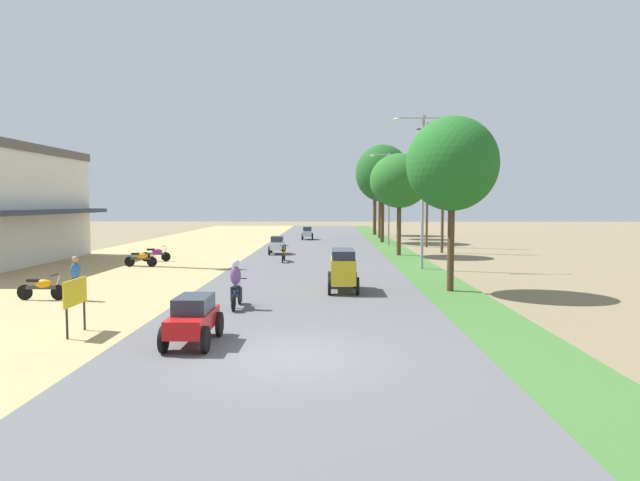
# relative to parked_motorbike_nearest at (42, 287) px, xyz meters

# --- Properties ---
(ground_plane) EXTENTS (180.00, 180.00, 0.00)m
(ground_plane) POSITION_rel_parked_motorbike_nearest_xyz_m (9.59, -7.09, -0.55)
(ground_plane) COLOR #7A6B4C
(road_strip) EXTENTS (9.00, 140.00, 0.08)m
(road_strip) POSITION_rel_parked_motorbike_nearest_xyz_m (9.59, -7.09, -0.51)
(road_strip) COLOR #565659
(road_strip) RESTS_ON ground
(median_strip) EXTENTS (2.40, 140.00, 0.06)m
(median_strip) POSITION_rel_parked_motorbike_nearest_xyz_m (15.29, -7.09, -0.52)
(median_strip) COLOR #3D6B2D
(median_strip) RESTS_ON ground
(parked_motorbike_nearest) EXTENTS (1.80, 0.54, 0.94)m
(parked_motorbike_nearest) POSITION_rel_parked_motorbike_nearest_xyz_m (0.00, 0.00, 0.00)
(parked_motorbike_nearest) COLOR black
(parked_motorbike_nearest) RESTS_ON dirt_shoulder
(parked_motorbike_second) EXTENTS (1.80, 0.54, 0.94)m
(parked_motorbike_second) POSITION_rel_parked_motorbike_nearest_xyz_m (0.04, 10.24, 0.00)
(parked_motorbike_second) COLOR black
(parked_motorbike_second) RESTS_ON dirt_shoulder
(parked_motorbike_third) EXTENTS (1.80, 0.54, 0.94)m
(parked_motorbike_third) POSITION_rel_parked_motorbike_nearest_xyz_m (-0.01, 12.99, 0.00)
(parked_motorbike_third) COLOR black
(parked_motorbike_third) RESTS_ON dirt_shoulder
(street_signboard) EXTENTS (0.06, 1.30, 1.50)m
(street_signboard) POSITION_rel_parked_motorbike_nearest_xyz_m (3.64, -5.09, 0.55)
(street_signboard) COLOR #262628
(street_signboard) RESTS_ON dirt_shoulder
(pedestrian_on_shoulder) EXTENTS (0.43, 0.39, 1.62)m
(pedestrian_on_shoulder) POSITION_rel_parked_motorbike_nearest_xyz_m (1.26, -0.05, 0.41)
(pedestrian_on_shoulder) COLOR #33333D
(pedestrian_on_shoulder) RESTS_ON dirt_shoulder
(median_tree_nearest) EXTENTS (3.62, 3.62, 6.94)m
(median_tree_nearest) POSITION_rel_parked_motorbike_nearest_xyz_m (15.29, 2.32, 4.57)
(median_tree_nearest) COLOR #4C351E
(median_tree_nearest) RESTS_ON median_strip
(median_tree_second) EXTENTS (3.95, 3.95, 6.83)m
(median_tree_second) POSITION_rel_parked_motorbike_nearest_xyz_m (15.12, 17.11, 4.49)
(median_tree_second) COLOR #4C351E
(median_tree_second) RESTS_ON median_strip
(median_tree_third) EXTENTS (4.80, 4.80, 8.67)m
(median_tree_third) POSITION_rel_parked_motorbike_nearest_xyz_m (15.16, 29.10, 5.63)
(median_tree_third) COLOR #4C351E
(median_tree_third) RESTS_ON median_strip
(median_tree_fourth) EXTENTS (3.09, 3.09, 8.65)m
(median_tree_fourth) POSITION_rel_parked_motorbike_nearest_xyz_m (15.46, 34.68, 6.12)
(median_tree_fourth) COLOR #4C351E
(median_tree_fourth) RESTS_ON median_strip
(median_tree_fifth) EXTENTS (4.04, 4.04, 9.00)m
(median_tree_fifth) POSITION_rel_parked_motorbike_nearest_xyz_m (15.42, 40.27, 6.08)
(median_tree_fifth) COLOR #4C351E
(median_tree_fifth) RESTS_ON median_strip
(streetlamp_near) EXTENTS (3.16, 0.20, 8.14)m
(streetlamp_near) POSITION_rel_parked_motorbike_nearest_xyz_m (15.39, 9.55, 4.18)
(streetlamp_near) COLOR gray
(streetlamp_near) RESTS_ON median_strip
(streetlamp_mid) EXTENTS (3.16, 0.20, 7.64)m
(streetlamp_mid) POSITION_rel_parked_motorbike_nearest_xyz_m (15.39, 25.88, 3.92)
(streetlamp_mid) COLOR gray
(streetlamp_mid) RESTS_ON median_strip
(utility_pole_near) EXTENTS (1.80, 0.20, 9.92)m
(utility_pole_near) POSITION_rel_parked_motorbike_nearest_xyz_m (18.28, 24.31, 4.60)
(utility_pole_near) COLOR brown
(utility_pole_near) RESTS_ON ground
(utility_pole_far) EXTENTS (1.80, 0.20, 8.23)m
(utility_pole_far) POSITION_rel_parked_motorbike_nearest_xyz_m (18.51, 19.45, 3.75)
(utility_pole_far) COLOR brown
(utility_pole_far) RESTS_ON ground
(car_sedan_red) EXTENTS (1.10, 2.26, 1.19)m
(car_sedan_red) POSITION_rel_parked_motorbike_nearest_xyz_m (7.04, -6.05, 0.19)
(car_sedan_red) COLOR red
(car_sedan_red) RESTS_ON road_strip
(car_van_yellow) EXTENTS (1.19, 2.41, 1.67)m
(car_van_yellow) POSITION_rel_parked_motorbike_nearest_xyz_m (10.98, 2.02, 0.47)
(car_van_yellow) COLOR gold
(car_van_yellow) RESTS_ON road_strip
(car_hatchback_white) EXTENTS (1.04, 2.00, 1.23)m
(car_hatchback_white) POSITION_rel_parked_motorbike_nearest_xyz_m (6.88, 17.51, 0.19)
(car_hatchback_white) COLOR silver
(car_hatchback_white) RESTS_ON road_strip
(car_hatchback_silver) EXTENTS (1.04, 2.00, 1.23)m
(car_hatchback_silver) POSITION_rel_parked_motorbike_nearest_xyz_m (8.36, 32.06, 0.19)
(car_hatchback_silver) COLOR #B7BCC1
(car_hatchback_silver) RESTS_ON road_strip
(motorbike_foreground_rider) EXTENTS (0.54, 1.80, 1.66)m
(motorbike_foreground_rider) POSITION_rel_parked_motorbike_nearest_xyz_m (7.34, -1.48, 0.30)
(motorbike_foreground_rider) COLOR black
(motorbike_foreground_rider) RESTS_ON road_strip
(motorbike_ahead_second) EXTENTS (0.54, 1.80, 0.94)m
(motorbike_ahead_second) POSITION_rel_parked_motorbike_nearest_xyz_m (7.71, 12.73, 0.02)
(motorbike_ahead_second) COLOR black
(motorbike_ahead_second) RESTS_ON road_strip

